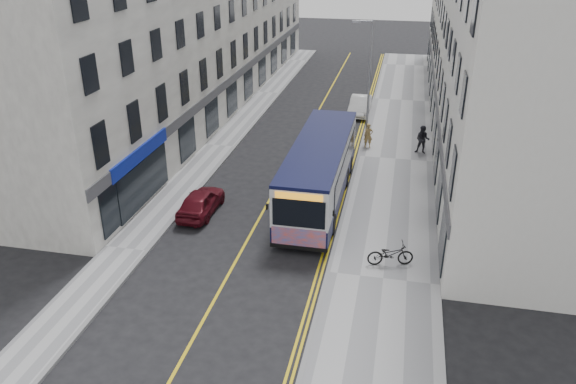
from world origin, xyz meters
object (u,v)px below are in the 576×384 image
at_px(streetlamp, 368,80).
at_px(car_white, 360,105).
at_px(bicycle, 390,254).
at_px(city_bus, 319,170).
at_px(pedestrian_near, 368,136).
at_px(car_maroon, 201,202).
at_px(pedestrian_far, 423,140).

relative_size(streetlamp, car_white, 1.97).
xyz_separation_m(streetlamp, bicycle, (2.28, -14.14, -3.76)).
bearing_deg(bicycle, city_bus, 20.71).
bearing_deg(streetlamp, pedestrian_near, -56.38).
relative_size(pedestrian_near, car_white, 0.39).
bearing_deg(city_bus, car_white, 87.55).
bearing_deg(streetlamp, city_bus, -100.85).
relative_size(city_bus, bicycle, 5.75).
height_order(bicycle, car_white, car_white).
bearing_deg(car_maroon, streetlamp, -121.87).
relative_size(bicycle, pedestrian_near, 1.23).
distance_m(car_white, car_maroon, 19.15).
height_order(pedestrian_near, car_white, pedestrian_near).
xyz_separation_m(streetlamp, pedestrian_far, (3.62, -0.73, -3.37)).
distance_m(pedestrian_far, car_white, 9.02).
relative_size(city_bus, car_white, 2.73).
height_order(streetlamp, pedestrian_far, streetlamp).
bearing_deg(car_maroon, pedestrian_far, -135.18).
bearing_deg(car_maroon, car_white, -107.91).
xyz_separation_m(streetlamp, pedestrian_near, (0.25, -0.37, -3.48)).
height_order(pedestrian_near, pedestrian_far, pedestrian_far).
distance_m(streetlamp, car_maroon, 13.72).
bearing_deg(pedestrian_near, pedestrian_far, -15.88).
relative_size(pedestrian_far, car_white, 0.44).
bearing_deg(pedestrian_near, bicycle, -91.44).
height_order(city_bus, pedestrian_far, city_bus).
bearing_deg(streetlamp, car_maroon, -122.73).
height_order(city_bus, bicycle, city_bus).
distance_m(streetlamp, car_white, 8.01).
bearing_deg(city_bus, car_maroon, -154.87).
bearing_deg(pedestrian_near, city_bus, -112.82).
bearing_deg(bicycle, pedestrian_near, -5.74).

